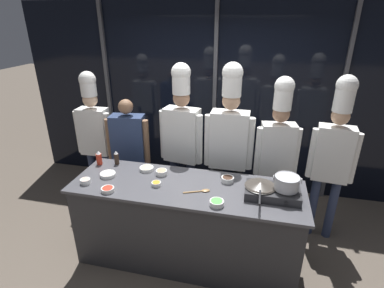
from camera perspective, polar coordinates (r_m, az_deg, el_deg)
ground_plane at (r=3.60m, az=-0.97°, el=-20.65°), size 24.00×24.00×0.00m
window_wall_back at (r=4.41m, az=4.38°, el=8.21°), size 5.88×0.09×2.70m
demo_counter at (r=3.29m, az=-1.03°, el=-14.82°), size 2.34×0.75×0.93m
portable_stove at (r=2.94m, az=15.06°, el=-8.80°), size 0.50×0.32×0.10m
frying_pan at (r=2.90m, az=12.90°, el=-7.48°), size 0.29×0.51×0.04m
stock_pot at (r=2.89m, az=17.61°, el=-6.96°), size 0.25×0.23×0.13m
squeeze_bottle_soy at (r=3.52m, az=-14.19°, el=-2.57°), size 0.05×0.05×0.16m
squeeze_bottle_chili at (r=3.56m, az=-17.29°, el=-2.56°), size 0.06×0.06×0.17m
prep_bowl_chicken at (r=3.30m, az=-15.74°, el=-5.58°), size 0.16×0.16×0.04m
prep_bowl_mushrooms at (r=3.22m, az=-5.83°, el=-5.35°), size 0.12×0.12×0.05m
prep_bowl_chili_flakes at (r=3.04m, az=-15.76°, el=-8.30°), size 0.13×0.13×0.04m
prep_bowl_ginger at (r=3.34m, az=-8.64°, el=-4.60°), size 0.15×0.15×0.04m
prep_bowl_shrimp at (r=3.23m, az=-19.65°, el=-6.65°), size 0.10×0.10×0.05m
prep_bowl_soy_glaze at (r=3.10m, az=6.79°, el=-6.64°), size 0.13×0.13×0.06m
prep_bowl_carrots at (r=3.04m, az=-6.82°, el=-7.50°), size 0.10×0.10×0.04m
prep_bowl_scallions at (r=2.74m, az=4.73°, el=-11.08°), size 0.13×0.13×0.05m
serving_spoon_slotted at (r=2.93m, az=1.94°, el=-8.92°), size 0.26×0.13×0.02m
chef_head at (r=4.15m, az=-18.16°, el=2.66°), size 0.50×0.21×1.87m
person_guest at (r=3.90m, az=-11.87°, el=-0.57°), size 0.54×0.27×1.58m
chef_sous at (r=3.63m, az=-1.96°, el=2.16°), size 0.55×0.28×2.02m
chef_line at (r=3.48m, az=7.09°, el=1.24°), size 0.57×0.23×2.05m
chef_pastry at (r=3.52m, az=15.93°, el=-0.34°), size 0.49×0.25×1.92m
chef_apprentice at (r=3.62m, az=25.41°, el=-0.85°), size 0.50×0.24×1.96m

